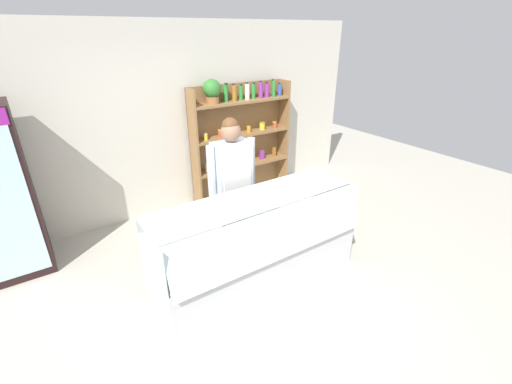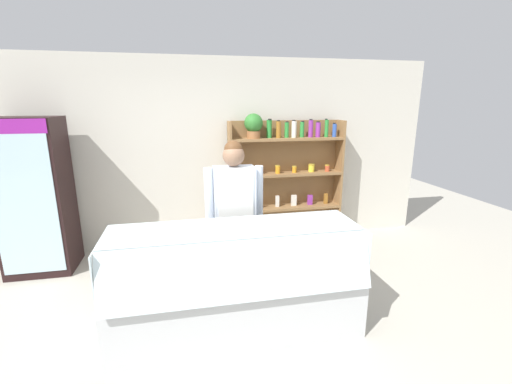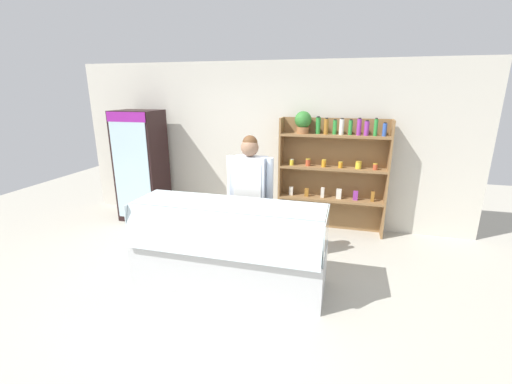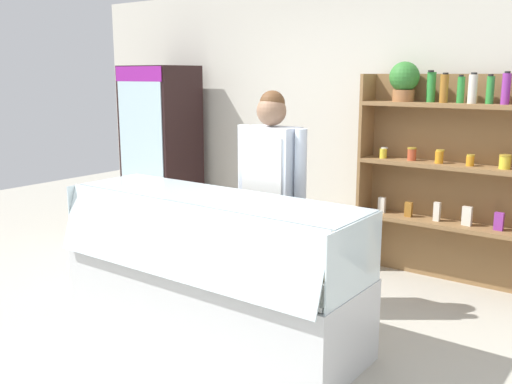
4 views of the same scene
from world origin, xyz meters
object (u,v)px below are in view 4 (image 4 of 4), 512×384
(drinks_fridge, at_px, (161,151))
(shelving_unit, at_px, (452,161))
(shop_clerk, at_px, (271,183))
(deli_display_case, at_px, (210,292))

(drinks_fridge, height_order, shelving_unit, shelving_unit)
(shop_clerk, bearing_deg, deli_display_case, -98.14)
(drinks_fridge, bearing_deg, shop_clerk, -25.48)
(drinks_fridge, distance_m, shop_clerk, 2.55)
(drinks_fridge, relative_size, shop_clerk, 1.12)
(shelving_unit, xyz_separation_m, deli_display_case, (-1.01, -2.01, -0.79))
(deli_display_case, bearing_deg, shop_clerk, 81.86)
(drinks_fridge, relative_size, shelving_unit, 0.99)
(drinks_fridge, bearing_deg, shelving_unit, 5.12)
(deli_display_case, bearing_deg, drinks_fridge, 142.22)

